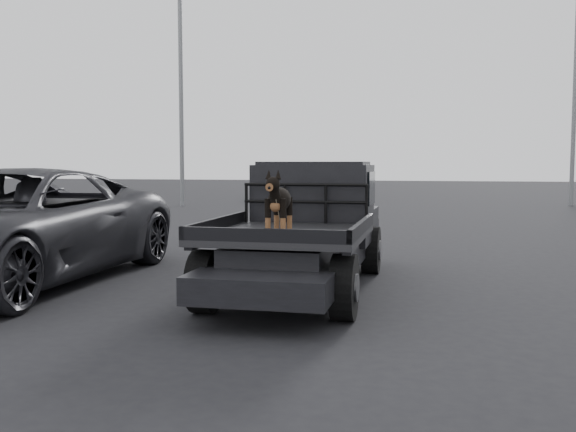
% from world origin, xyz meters
% --- Properties ---
extents(ground, '(120.00, 120.00, 0.00)m').
position_xyz_m(ground, '(0.00, 0.00, 0.00)').
color(ground, black).
rests_on(ground, ground).
extents(flatbed_ute, '(2.00, 5.40, 0.92)m').
position_xyz_m(flatbed_ute, '(0.18, 1.93, 0.46)').
color(flatbed_ute, black).
rests_on(flatbed_ute, ground).
extents(ute_cab, '(1.72, 1.30, 0.88)m').
position_xyz_m(ute_cab, '(0.18, 2.88, 1.36)').
color(ute_cab, black).
rests_on(ute_cab, flatbed_ute).
extents(headache_rack, '(1.80, 0.08, 0.55)m').
position_xyz_m(headache_rack, '(0.18, 2.13, 1.20)').
color(headache_rack, black).
rests_on(headache_rack, flatbed_ute).
extents(dog, '(0.32, 0.60, 0.74)m').
position_xyz_m(dog, '(0.20, 0.45, 1.29)').
color(dog, black).
rests_on(dog, flatbed_ute).
extents(parked_suv, '(2.91, 6.17, 1.71)m').
position_xyz_m(parked_suv, '(-4.09, 1.35, 0.85)').
color(parked_suv, '#2B2B30').
rests_on(parked_suv, ground).
extents(distant_car_a, '(3.74, 5.23, 1.64)m').
position_xyz_m(distant_car_a, '(-4.82, 25.17, 0.82)').
color(distant_car_a, '#54545A').
rests_on(distant_car_a, ground).
extents(floodlight_near, '(1.08, 0.28, 15.35)m').
position_xyz_m(floodlight_near, '(-8.22, 18.13, 8.28)').
color(floodlight_near, slate).
rests_on(floodlight_near, ground).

